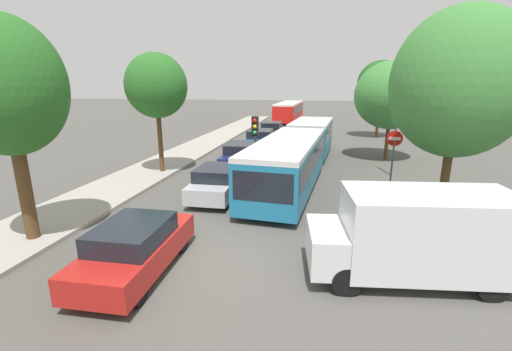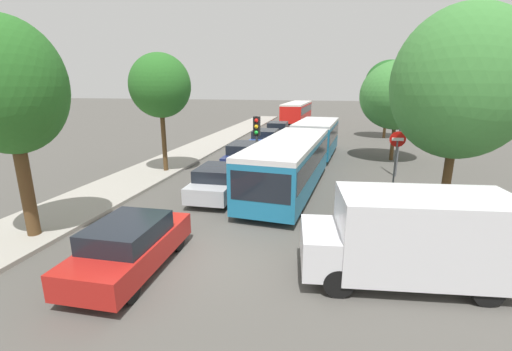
{
  "view_description": "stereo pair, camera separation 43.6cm",
  "coord_description": "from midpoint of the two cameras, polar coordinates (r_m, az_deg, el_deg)",
  "views": [
    {
      "loc": [
        2.8,
        -8.37,
        4.85
      ],
      "look_at": [
        0.2,
        5.03,
        1.2
      ],
      "focal_mm": 24.0,
      "sensor_mm": 36.0,
      "label": 1
    },
    {
      "loc": [
        3.22,
        -8.28,
        4.85
      ],
      "look_at": [
        0.2,
        5.03,
        1.2
      ],
      "focal_mm": 24.0,
      "sensor_mm": 36.0,
      "label": 2
    }
  ],
  "objects": [
    {
      "name": "city_bus_rear",
      "position": [
        47.02,
        7.14,
        10.71
      ],
      "size": [
        3.01,
        11.67,
        2.49
      ],
      "rotation": [
        0.0,
        0.0,
        1.53
      ],
      "color": "red",
      "rests_on": "ground"
    },
    {
      "name": "no_entry_sign",
      "position": [
        16.82,
        23.03,
        3.59
      ],
      "size": [
        0.7,
        0.08,
        2.82
      ],
      "rotation": [
        0.0,
        0.0,
        -1.57
      ],
      "color": "#56595E",
      "rests_on": "ground"
    },
    {
      "name": "traffic_light",
      "position": [
        16.23,
        0.89,
        6.64
      ],
      "size": [
        0.34,
        0.37,
        3.4
      ],
      "rotation": [
        0.0,
        0.0,
        -1.5
      ],
      "color": "#56595E",
      "rests_on": "ground"
    },
    {
      "name": "white_van",
      "position": [
        9.46,
        25.9,
        -9.06
      ],
      "size": [
        5.2,
        2.55,
        2.31
      ],
      "rotation": [
        0.0,
        0.0,
        3.26
      ],
      "color": "silver",
      "rests_on": "ground"
    },
    {
      "name": "kerb_strip_left",
      "position": [
        29.56,
        -6.69,
        5.57
      ],
      "size": [
        3.2,
        48.32,
        0.14
      ],
      "primitive_type": "cube",
      "color": "#9E998E",
      "rests_on": "ground"
    },
    {
      "name": "articulated_bus",
      "position": [
        19.25,
        8.47,
        4.46
      ],
      "size": [
        3.87,
        16.4,
        2.41
      ],
      "rotation": [
        0.0,
        0.0,
        -1.66
      ],
      "color": "teal",
      "rests_on": "ground"
    },
    {
      "name": "tree_left_near",
      "position": [
        12.41,
        -35.3,
        11.43
      ],
      "size": [
        3.23,
        3.23,
        6.78
      ],
      "color": "#51381E",
      "rests_on": "ground"
    },
    {
      "name": "queued_car_navy",
      "position": [
        20.29,
        -1.18,
        3.36
      ],
      "size": [
        1.94,
        4.4,
        1.52
      ],
      "rotation": [
        0.0,
        0.0,
        1.59
      ],
      "color": "navy",
      "rests_on": "ground"
    },
    {
      "name": "tree_right_far",
      "position": [
        33.96,
        21.75,
        13.95
      ],
      "size": [
        4.19,
        4.19,
        6.96
      ],
      "color": "#51381E",
      "rests_on": "ground"
    },
    {
      "name": "ground_plane",
      "position": [
        10.1,
        -6.39,
        -13.85
      ],
      "size": [
        200.0,
        200.0,
        0.0
      ],
      "primitive_type": "plane",
      "color": "#4F4C47"
    },
    {
      "name": "queued_car_silver",
      "position": [
        15.09,
        -5.52,
        -1.01
      ],
      "size": [
        1.8,
        4.09,
        1.41
      ],
      "rotation": [
        0.0,
        0.0,
        1.59
      ],
      "color": "#B7BABF",
      "rests_on": "ground"
    },
    {
      "name": "queued_car_black",
      "position": [
        31.87,
        4.06,
        7.56
      ],
      "size": [
        1.91,
        4.33,
        1.49
      ],
      "rotation": [
        0.0,
        0.0,
        1.59
      ],
      "color": "black",
      "rests_on": "ground"
    },
    {
      "name": "tree_right_mid",
      "position": [
        24.11,
        23.15,
        11.92
      ],
      "size": [
        4.64,
        4.64,
        6.33
      ],
      "color": "#51381E",
      "rests_on": "ground"
    },
    {
      "name": "queued_car_blue",
      "position": [
        26.16,
        2.06,
        6.0
      ],
      "size": [
        1.96,
        4.43,
        1.53
      ],
      "rotation": [
        0.0,
        0.0,
        1.59
      ],
      "color": "#284799",
      "rests_on": "ground"
    },
    {
      "name": "tree_right_near",
      "position": [
        13.76,
        31.8,
        12.85
      ],
      "size": [
        4.51,
        4.51,
        7.4
      ],
      "color": "#51381E",
      "rests_on": "ground"
    },
    {
      "name": "tree_left_mid",
      "position": [
        19.43,
        -14.8,
        13.99
      ],
      "size": [
        3.24,
        3.24,
        6.47
      ],
      "color": "#51381E",
      "rests_on": "ground"
    },
    {
      "name": "queued_car_red",
      "position": [
        9.75,
        -19.03,
        -11.01
      ],
      "size": [
        1.82,
        4.11,
        1.42
      ],
      "rotation": [
        0.0,
        0.0,
        1.59
      ],
      "color": "#B21E19",
      "rests_on": "ground"
    },
    {
      "name": "direction_sign_post",
      "position": [
        19.73,
        23.49,
        7.06
      ],
      "size": [
        0.3,
        1.39,
        3.6
      ],
      "rotation": [
        0.0,
        0.0,
        3.32
      ],
      "color": "#56595E",
      "rests_on": "ground"
    }
  ]
}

